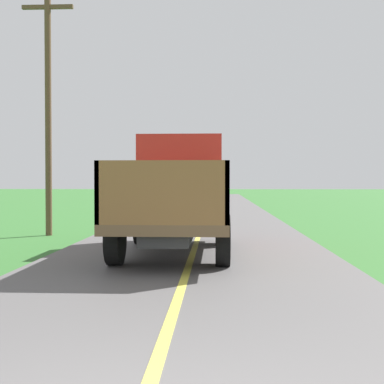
% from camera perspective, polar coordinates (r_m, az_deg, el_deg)
% --- Properties ---
extents(banana_truck_near, '(2.38, 5.82, 2.80)m').
position_cam_1_polar(banana_truck_near, '(12.47, -1.51, 0.03)').
color(banana_truck_near, '#2D2D30').
rests_on(banana_truck_near, road_surface).
extents(utility_pole_roadside, '(1.62, 0.20, 7.57)m').
position_cam_1_polar(utility_pole_roadside, '(17.10, -15.54, 8.93)').
color(utility_pole_roadside, brown).
rests_on(utility_pole_roadside, ground).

